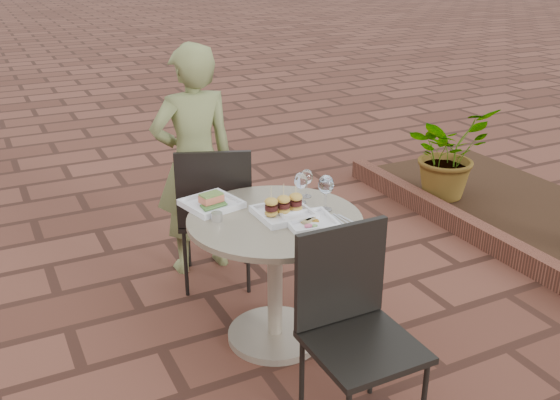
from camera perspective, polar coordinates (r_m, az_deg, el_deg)
name	(u,v)px	position (r m, az deg, el deg)	size (l,w,h in m)	color
ground	(298,311)	(3.77, 1.62, -10.07)	(60.00, 60.00, 0.00)	brown
cafe_table	(275,260)	(3.29, -0.47, -5.51)	(0.90, 0.90, 0.73)	gray
chair_far	(215,206)	(3.79, -5.98, -0.58)	(0.57, 0.57, 0.93)	black
chair_near	(352,316)	(2.73, 6.64, -10.45)	(0.44, 0.44, 0.93)	black
diner	(194,162)	(3.98, -7.84, 3.49)	(0.54, 0.36, 1.49)	olive
plate_salmon	(212,203)	(3.32, -6.27, -0.25)	(0.32, 0.32, 0.07)	white
plate_sliders	(284,209)	(3.18, 0.33, -0.82)	(0.27, 0.27, 0.18)	white
plate_tuna	(310,221)	(3.10, 2.72, -1.92)	(0.26, 0.26, 0.03)	white
wine_glass_right	(326,186)	(3.22, 4.22, 1.33)	(0.08, 0.08, 0.19)	white
wine_glass_mid	(301,181)	(3.31, 1.92, 1.71)	(0.07, 0.07, 0.17)	white
wine_glass_far	(307,178)	(3.40, 2.45, 2.07)	(0.07, 0.07, 0.16)	white
steel_ramekin	(217,217)	(3.15, -5.80, -1.53)	(0.06, 0.06, 0.04)	silver
cutlery_set	(344,221)	(3.15, 5.89, -1.89)	(0.09, 0.19, 0.00)	silver
planter_curb	(470,229)	(4.80, 16.98, -2.53)	(0.12, 3.00, 0.15)	brown
mulch_bed	(538,217)	(5.30, 22.50, -1.44)	(1.30, 3.00, 0.06)	black
potted_plant_a	(448,152)	(5.29, 15.07, 4.23)	(0.68, 0.59, 0.76)	#33662D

